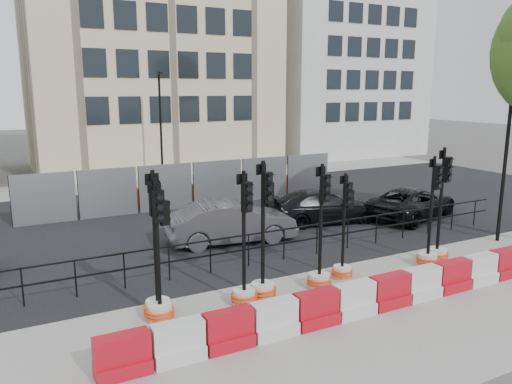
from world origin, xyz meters
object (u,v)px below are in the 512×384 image
traffic_signal_a (157,288)px  traffic_signal_d (264,267)px  lamp_post_near (507,147)px  traffic_signal_h (438,239)px  car_c (323,207)px

traffic_signal_a → traffic_signal_d: 2.61m
lamp_post_near → traffic_signal_h: 4.34m
traffic_signal_a → lamp_post_near: bearing=0.8°
traffic_signal_d → traffic_signal_h: size_ratio=1.00×
lamp_post_near → traffic_signal_d: lamp_post_near is taller
lamp_post_near → traffic_signal_d: size_ratio=1.73×
lamp_post_near → car_c: lamp_post_near is taller
traffic_signal_a → traffic_signal_d: traffic_signal_d is taller
traffic_signal_d → car_c: bearing=25.7°
traffic_signal_a → car_c: bearing=31.5°
lamp_post_near → car_c: bearing=129.1°
traffic_signal_a → traffic_signal_h: bearing=-2.4°
traffic_signal_d → car_c: size_ratio=0.74×
traffic_signal_d → car_c: (5.51, 5.30, -0.19)m
traffic_signal_a → car_c: traffic_signal_a is taller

